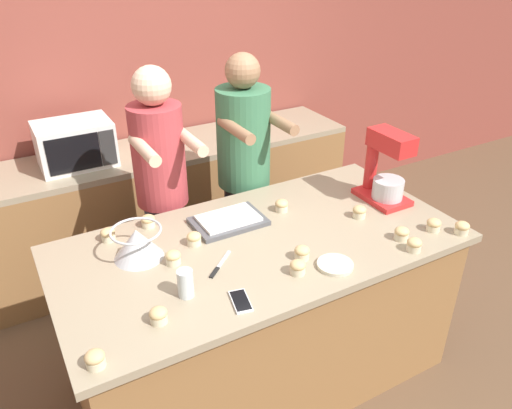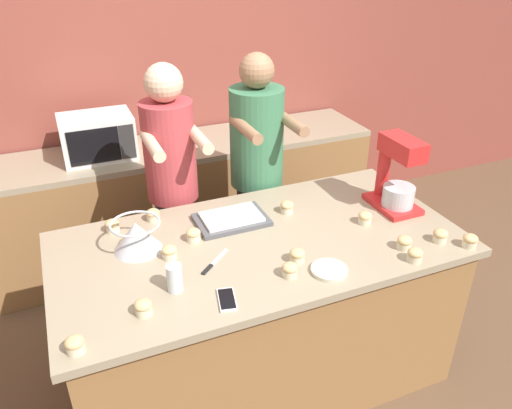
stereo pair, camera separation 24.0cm
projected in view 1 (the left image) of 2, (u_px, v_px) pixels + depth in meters
ground_plane at (260, 370)px, 2.88m from camera, size 16.00×16.00×0.00m
back_wall at (139, 70)px, 3.56m from camera, size 10.00×0.06×2.70m
island_counter at (261, 310)px, 2.66m from camera, size 1.99×1.00×0.89m
back_counter at (168, 202)px, 3.73m from camera, size 2.80×0.60×0.88m
person_left at (163, 199)px, 2.86m from camera, size 0.31×0.49×1.64m
person_right at (244, 180)px, 3.10m from camera, size 0.34×0.50×1.64m
stand_mixer at (386, 171)px, 2.74m from camera, size 0.20×0.30×0.41m
mixing_bowl at (137, 243)px, 2.29m from camera, size 0.24×0.24×0.15m
baking_tray at (228, 220)px, 2.59m from camera, size 0.37×0.25×0.04m
microwave_oven at (75, 144)px, 3.20m from camera, size 0.47×0.34×0.29m
cell_phone at (241, 301)px, 2.04m from camera, size 0.10×0.16×0.01m
drinking_glass at (185, 283)px, 2.05m from camera, size 0.07×0.07×0.12m
small_plate at (335, 265)px, 2.26m from camera, size 0.17×0.17×0.02m
knife at (219, 266)px, 2.26m from camera, size 0.18×0.16×0.01m
cupcake_0 at (148, 221)px, 2.55m from camera, size 0.07×0.07×0.07m
cupcake_1 at (298, 267)px, 2.20m from camera, size 0.07×0.07×0.07m
cupcake_2 at (402, 233)px, 2.45m from camera, size 0.07×0.07×0.07m
cupcake_3 at (158, 315)px, 1.93m from camera, size 0.07×0.07×0.07m
cupcake_4 at (434, 225)px, 2.52m from camera, size 0.07×0.07×0.07m
cupcake_5 at (462, 228)px, 2.49m from camera, size 0.07×0.07×0.07m
cupcake_6 at (95, 359)px, 1.73m from camera, size 0.07×0.07×0.07m
cupcake_7 at (173, 257)px, 2.27m from camera, size 0.07×0.07×0.07m
cupcake_8 at (302, 253)px, 2.30m from camera, size 0.07×0.07×0.07m
cupcake_9 at (359, 212)px, 2.64m from camera, size 0.07×0.07×0.07m
cupcake_10 at (282, 205)px, 2.70m from camera, size 0.07×0.07×0.07m
cupcake_11 at (108, 234)px, 2.44m from camera, size 0.07×0.07×0.07m
cupcake_12 at (194, 239)px, 2.41m from camera, size 0.07×0.07×0.07m
cupcake_13 at (414, 245)px, 2.36m from camera, size 0.07×0.07×0.07m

